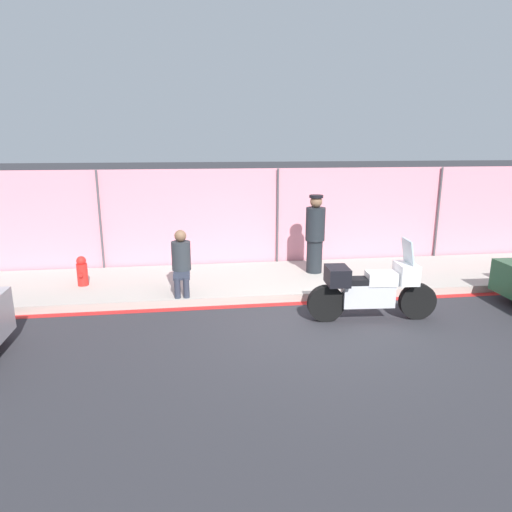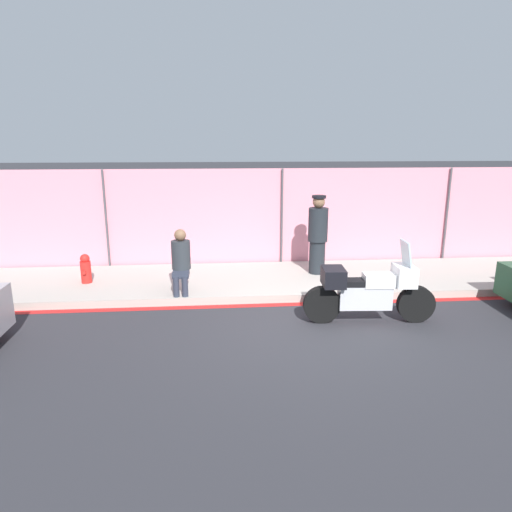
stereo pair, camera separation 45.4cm
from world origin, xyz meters
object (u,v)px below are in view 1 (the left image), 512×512
Objects in this scene: fire_hydrant at (82,271)px; person_seated_on_curb at (181,259)px; officer_standing at (315,234)px; motorcycle at (372,289)px.

person_seated_on_curb is at bearing -19.70° from fire_hydrant.
officer_standing is at bearing 19.32° from person_seated_on_curb.
motorcycle is 2.56m from officer_standing.
fire_hydrant is (-5.23, 2.20, -0.11)m from motorcycle.
fire_hydrant is (-4.90, -0.30, -0.58)m from officer_standing.
officer_standing reaches higher than person_seated_on_curb.
motorcycle is at bearing -24.63° from person_seated_on_curb.
person_seated_on_curb is (-2.89, -1.01, -0.21)m from officer_standing.
person_seated_on_curb is at bearing 159.32° from motorcycle.
officer_standing is 1.41× the size of person_seated_on_curb.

